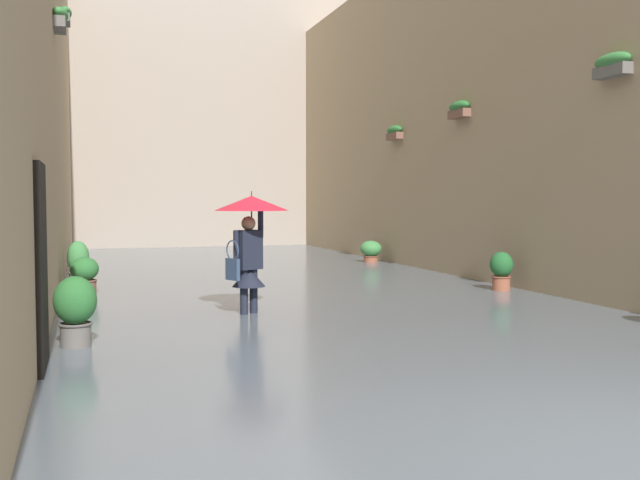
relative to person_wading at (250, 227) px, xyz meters
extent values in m
plane|color=slate|center=(-1.37, -4.47, -1.41)|extent=(60.00, 60.00, 0.00)
cube|color=slate|center=(-1.37, -4.47, -1.35)|extent=(9.15, 28.49, 0.11)
cube|color=tan|center=(-6.44, -4.47, 2.60)|extent=(1.80, 26.49, 8.01)
cube|color=brown|center=(-5.44, -3.68, 2.27)|extent=(0.20, 0.70, 0.18)
ellipsoid|color=#2D7033|center=(-5.44, -3.68, 2.43)|extent=(0.28, 0.76, 0.24)
cube|color=brown|center=(-5.44, -7.20, 2.07)|extent=(0.20, 0.70, 0.18)
ellipsoid|color=#2D7033|center=(-5.44, -7.20, 2.23)|extent=(0.28, 0.76, 0.24)
cube|color=#66605B|center=(-5.44, 1.22, 2.40)|extent=(0.20, 0.70, 0.18)
ellipsoid|color=#387F3D|center=(-5.44, 1.22, 2.56)|extent=(0.28, 0.76, 0.24)
cube|color=tan|center=(3.71, -4.47, 2.97)|extent=(1.80, 26.49, 8.76)
cube|color=black|center=(2.79, 2.84, -0.31)|extent=(0.08, 1.10, 2.20)
cube|color=#66605B|center=(2.71, -7.18, 4.49)|extent=(0.20, 0.70, 0.18)
ellipsoid|color=#387F3D|center=(2.71, -7.18, 4.65)|extent=(0.28, 0.76, 0.24)
cube|color=#66605B|center=(2.71, -2.55, 3.35)|extent=(0.20, 0.70, 0.18)
ellipsoid|color=#387F3D|center=(2.71, -2.55, 3.51)|extent=(0.28, 0.76, 0.24)
cube|color=#A89989|center=(-1.37, -16.61, 5.08)|extent=(11.95, 1.80, 12.98)
cube|color=#4C4233|center=(0.11, 0.05, -1.36)|extent=(0.20, 0.26, 0.10)
cylinder|color=#1E2333|center=(0.11, 0.05, -0.97)|extent=(0.16, 0.16, 0.68)
cube|color=#4C4233|center=(-0.05, -0.03, -1.36)|extent=(0.20, 0.26, 0.10)
cylinder|color=#1E2333|center=(-0.05, -0.03, -0.97)|extent=(0.16, 0.16, 0.68)
cube|color=#1E2333|center=(0.03, 0.01, -0.33)|extent=(0.44, 0.36, 0.59)
cone|color=#1E2333|center=(0.03, 0.01, -0.75)|extent=(0.67, 0.67, 0.28)
sphere|color=tan|center=(0.03, 0.01, 0.06)|extent=(0.21, 0.21, 0.21)
cylinder|color=#1E2333|center=(-0.18, -0.08, 0.08)|extent=(0.11, 0.11, 0.44)
cylinder|color=#1E2333|center=(0.24, 0.11, -0.28)|extent=(0.11, 0.11, 0.48)
cylinder|color=black|center=(-0.03, -0.01, 0.16)|extent=(0.02, 0.02, 0.40)
cone|color=red|center=(-0.03, -0.01, 0.36)|extent=(1.11, 1.11, 0.22)
cylinder|color=black|center=(-0.03, -0.01, 0.50)|extent=(0.01, 0.01, 0.08)
cube|color=#334766|center=(0.30, 0.16, -0.61)|extent=(0.17, 0.28, 0.32)
torus|color=#334766|center=(0.30, 0.16, -0.33)|extent=(0.15, 0.28, 0.30)
cylinder|color=#66605B|center=(2.51, -5.25, -1.26)|extent=(0.36, 0.36, 0.29)
torus|color=#56524E|center=(2.51, -5.25, -1.12)|extent=(0.40, 0.40, 0.04)
ellipsoid|color=#428947|center=(2.51, -5.25, -0.78)|extent=(0.45, 0.45, 0.67)
cylinder|color=#9E563D|center=(-5.02, -7.77, -1.27)|extent=(0.38, 0.38, 0.27)
torus|color=brown|center=(-5.02, -7.77, -1.14)|extent=(0.41, 0.41, 0.04)
ellipsoid|color=#428947|center=(-5.02, -7.77, -0.92)|extent=(0.58, 0.58, 0.43)
cylinder|color=#9E563D|center=(-5.09, -1.31, -1.22)|extent=(0.33, 0.33, 0.37)
torus|color=brown|center=(-5.09, -1.31, -1.04)|extent=(0.37, 0.37, 0.04)
ellipsoid|color=#23602D|center=(-5.09, -1.31, -0.80)|extent=(0.44, 0.44, 0.47)
cylinder|color=#66605B|center=(2.48, 1.83, -1.22)|extent=(0.35, 0.35, 0.38)
torus|color=#56524E|center=(2.48, 1.83, -1.03)|extent=(0.39, 0.39, 0.04)
ellipsoid|color=#2D7033|center=(2.48, 1.83, -0.75)|extent=(0.49, 0.49, 0.56)
cylinder|color=brown|center=(2.38, -3.10, -1.23)|extent=(0.41, 0.41, 0.36)
torus|color=brown|center=(2.38, -3.10, -1.05)|extent=(0.44, 0.44, 0.04)
ellipsoid|color=#2D7033|center=(2.38, -3.10, -0.84)|extent=(0.51, 0.51, 0.43)
camera|label=1|loc=(2.34, 10.80, 0.43)|focal=41.38mm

